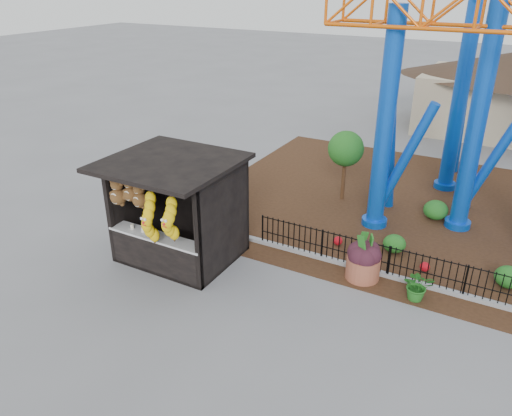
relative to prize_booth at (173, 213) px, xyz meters
The scene contains 9 objects.
ground 3.50m from the prize_booth, 16.70° to the right, with size 120.00×120.00×0.00m, color slate.
mulch_bed 10.09m from the prize_booth, 45.34° to the left, with size 18.00×12.00×0.02m, color #331E11.
curb 7.47m from the prize_booth, 16.64° to the left, with size 18.00×0.18×0.12m, color gray.
prize_booth is the anchor object (origin of this frame).
picket_fence 8.25m from the prize_booth, 14.84° to the left, with size 12.20×0.06×1.00m, color black, non-canonical shape.
terracotta_planter 5.60m from the prize_booth, 18.29° to the left, with size 0.94×0.94×0.66m, color #994E37.
planter_foliage 5.50m from the prize_booth, 18.29° to the left, with size 0.70×0.70×0.64m, color black.
potted_plant 7.00m from the prize_booth, 11.92° to the left, with size 0.77×0.67×0.85m, color #1C5F1C.
landscaping 9.10m from the prize_booth, 31.24° to the left, with size 8.47×4.18×0.66m.
Camera 1 is at (5.32, -9.18, 7.76)m, focal length 35.00 mm.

